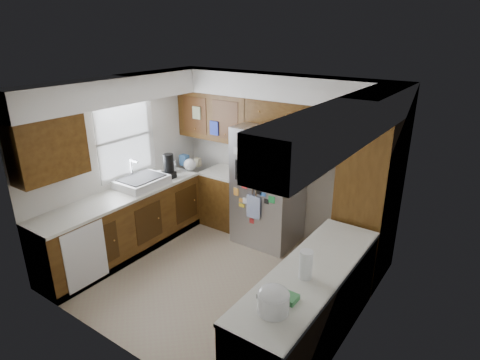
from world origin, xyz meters
name	(u,v)px	position (x,y,z in m)	size (l,w,h in m)	color
floor	(220,276)	(0.00, 0.00, 0.00)	(3.60, 3.60, 0.00)	tan
room_shell	(228,136)	(-0.11, 0.36, 1.82)	(3.64, 3.24, 2.52)	silver
left_counter_run	(148,220)	(-1.36, 0.03, 0.43)	(1.36, 3.20, 0.92)	#3E230B
right_counter_run	(309,312)	(1.50, -0.47, 0.42)	(0.63, 2.25, 0.92)	#3E230B
pantry	(369,199)	(1.50, 1.15, 1.07)	(0.60, 0.90, 2.15)	#3E230B
fridge	(268,186)	(0.00, 1.20, 0.90)	(0.90, 0.79, 1.80)	#A3A3A8
bridge_cabinet	(278,111)	(0.00, 1.43, 1.98)	(0.96, 0.34, 0.35)	#3E230B
fridge_top_items	(276,90)	(-0.04, 1.41, 2.28)	(0.91, 0.32, 0.27)	#131DA8
sink_assembly	(142,182)	(-1.50, 0.10, 0.99)	(0.52, 0.70, 0.37)	white
left_counter_clutter	(179,165)	(-1.44, 0.82, 1.05)	(0.43, 0.84, 0.38)	black
rice_cooker	(273,299)	(1.50, -1.21, 1.04)	(0.27, 0.26, 0.23)	white
paper_towel	(306,265)	(1.50, -0.62, 1.06)	(0.12, 0.12, 0.28)	white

